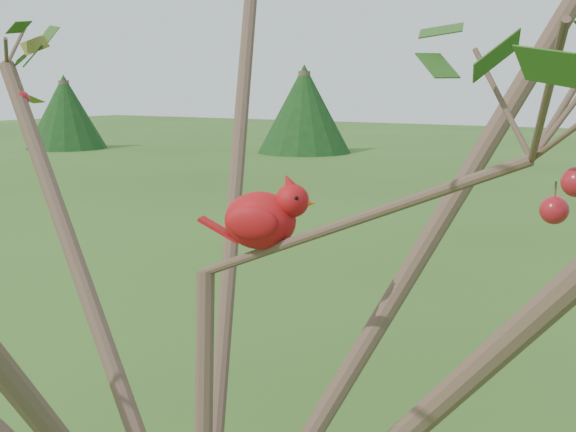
# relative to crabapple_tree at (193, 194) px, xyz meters

# --- Properties ---
(crabapple_tree) EXTENTS (2.35, 2.05, 2.95)m
(crabapple_tree) POSITION_rel_crabapple_tree_xyz_m (0.00, 0.00, 0.00)
(crabapple_tree) COLOR #493327
(crabapple_tree) RESTS_ON ground
(cardinal) EXTENTS (0.21, 0.13, 0.15)m
(cardinal) POSITION_rel_crabapple_tree_xyz_m (0.06, 0.12, -0.05)
(cardinal) COLOR red
(cardinal) RESTS_ON ground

